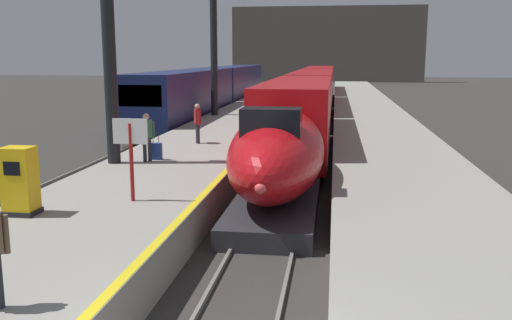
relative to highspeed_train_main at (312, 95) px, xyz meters
name	(u,v)px	position (x,y,z in m)	size (l,w,h in m)	color
platform_left	(232,131)	(-4.05, -9.84, -1.42)	(4.80, 110.00, 1.05)	gray
platform_right	(378,134)	(4.05, -9.84, -1.42)	(4.80, 110.00, 1.05)	gray
platform_left_safety_stripe	(272,123)	(-1.77, -9.84, -0.90)	(0.20, 107.80, 0.01)	yellow
rail_main_left	(294,134)	(-0.75, -7.09, -1.89)	(0.08, 110.00, 0.12)	slate
rail_main_right	(318,135)	(0.75, -7.09, -1.89)	(0.08, 110.00, 0.12)	slate
rail_secondary_left	(165,132)	(-8.85, -7.09, -1.89)	(0.08, 110.00, 0.12)	slate
rail_secondary_right	(188,132)	(-7.35, -7.09, -1.89)	(0.08, 110.00, 0.12)	slate
highspeed_train_main	(312,95)	(0.00, 0.00, 0.00)	(2.92, 57.94, 3.60)	#B20F14
regional_train_adjacent	(215,88)	(-8.10, 4.61, 0.18)	(2.85, 36.60, 3.80)	#141E4C
station_column_far	(214,22)	(-5.90, -5.92, 4.89)	(4.00, 0.68, 9.68)	black
passenger_near_edge	(147,134)	(-4.84, -22.07, 0.09)	(0.52, 0.37, 1.69)	#23232D
passenger_far_waiting	(198,120)	(-4.09, -17.73, 0.09)	(0.37, 0.51, 1.69)	#23232D
rolling_suitcase	(156,151)	(-4.65, -21.68, -0.59)	(0.40, 0.22, 0.98)	navy
ticket_machine_yellow	(20,184)	(-5.55, -28.97, -0.16)	(0.76, 0.62, 1.60)	yellow
departure_info_board	(131,143)	(-3.41, -27.41, 0.61)	(0.90, 0.10, 2.12)	maroon
terminus_back_wall	(327,44)	(0.00, 67.41, 5.05)	(36.00, 2.00, 14.00)	#4C4742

